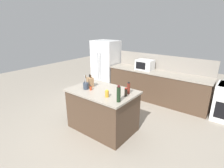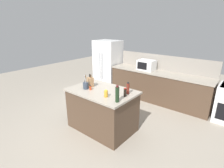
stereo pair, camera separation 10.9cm
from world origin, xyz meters
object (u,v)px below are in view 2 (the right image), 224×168
Objects in this scene: utensil_crock at (86,85)px; microwave at (146,65)px; refrigerator at (108,64)px; honey_jar at (106,94)px; soy_sauce_bottle at (125,92)px; spice_jar_paprika at (90,88)px; wine_bottle at (117,94)px; vinegar_bottle at (128,88)px; knife_block at (91,82)px.

microwave is at bearing 84.95° from utensil_crock.
refrigerator is 12.01× the size of honey_jar.
refrigerator reaches higher than soy_sauce_bottle.
spice_jar_paprika is 0.52m from honey_jar.
refrigerator reaches higher than honey_jar.
utensil_crock is 0.94m from soy_sauce_bottle.
utensil_crock is at bearing 174.90° from honey_jar.
vinegar_bottle is at bearing 98.63° from wine_bottle.
vinegar_bottle is (0.91, 0.18, 0.00)m from knife_block.
microwave is (1.62, -0.05, 0.22)m from refrigerator.
wine_bottle is 0.45m from vinegar_bottle.
refrigerator is 6.95× the size of vinegar_bottle.
vinegar_bottle is at bearing -71.40° from microwave.
vinegar_bottle is at bearing 21.40° from utensil_crock.
honey_jar is at bearing -6.48° from knife_block.
refrigerator is 17.03× the size of spice_jar_paprika.
knife_block is 1.16× the size of vinegar_bottle.
honey_jar is (0.43, -2.41, -0.09)m from microwave.
wine_bottle reaches higher than vinegar_bottle.
honey_jar is (0.67, -0.23, -0.05)m from knife_block.
microwave reaches higher than spice_jar_paprika.
refrigerator reaches higher than microwave.
honey_jar is (0.64, -0.06, -0.01)m from utensil_crock.
wine_bottle is at bearing -3.02° from knife_block.
refrigerator is at bearing 178.19° from microwave.
vinegar_bottle is (-0.07, 0.44, -0.03)m from wine_bottle.
soy_sauce_bottle is (0.94, 0.03, -0.03)m from knife_block.
spice_jar_paprika is at bearing 171.93° from wine_bottle.
wine_bottle is (2.36, -2.50, 0.22)m from refrigerator.
microwave is at bearing 108.60° from vinegar_bottle.
utensil_crock reaches higher than spice_jar_paprika.
microwave is 1.60× the size of wine_bottle.
wine_bottle is at bearing -73.14° from microwave.
spice_jar_paprika is at bearing 171.64° from honey_jar.
knife_block is at bearing -178.20° from soy_sauce_bottle.
knife_block is 0.90× the size of wine_bottle.
refrigerator is at bearing 122.79° from spice_jar_paprika.
knife_block is 0.91× the size of utensil_crock.
utensil_crock and wine_bottle have the same top height.
microwave is 3.54× the size of honey_jar.
vinegar_bottle is 0.47m from honey_jar.
soy_sauce_bottle is at bearing -71.79° from microwave.
microwave is 2.34m from spice_jar_paprika.
microwave reaches higher than vinegar_bottle.
knife_block is 0.22m from spice_jar_paprika.
refrigerator is 3.09m from vinegar_bottle.
wine_bottle is 0.31m from soy_sauce_bottle.
vinegar_bottle is at bearing 59.03° from honey_jar.
refrigerator is 3.45m from wine_bottle.
utensil_crock is at bearing -171.46° from spice_jar_paprika.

